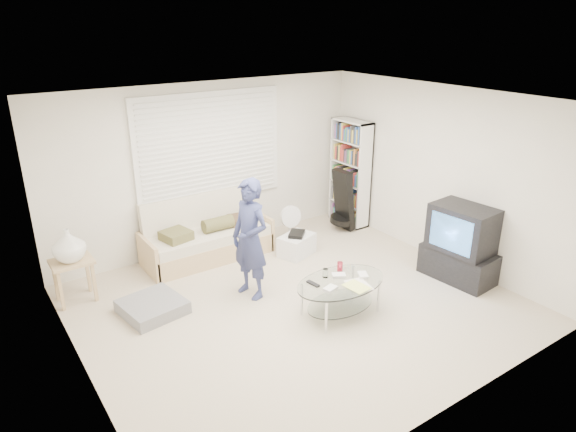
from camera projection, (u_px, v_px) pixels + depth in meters
ground at (297, 305)px, 6.38m from camera, size 5.00×5.00×0.00m
room_shell at (275, 170)px, 6.15m from camera, size 5.02×4.52×2.51m
window_blinds at (211, 148)px, 7.50m from camera, size 2.32×0.08×1.62m
futon_sofa at (207, 238)px, 7.54m from camera, size 1.87×0.76×0.92m
grey_floor_pillow at (153, 307)px, 6.19m from camera, size 0.77×0.77×0.15m
side_table at (69, 248)px, 6.22m from camera, size 0.49×0.40×0.97m
bookshelf at (350, 173)px, 8.61m from camera, size 0.28×0.75×1.78m
guitar_case at (343, 204)px, 8.45m from camera, size 0.37×0.38×1.03m
floor_fan at (289, 220)px, 8.10m from camera, size 0.35×0.24×0.59m
storage_bin at (297, 245)px, 7.66m from camera, size 0.61×0.51×0.36m
tv_unit at (460, 244)px, 6.84m from camera, size 0.59×0.99×1.04m
coffee_table at (341, 287)px, 6.08m from camera, size 1.17×0.75×0.55m
standing_person at (250, 239)px, 6.34m from camera, size 0.48×0.63×1.55m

